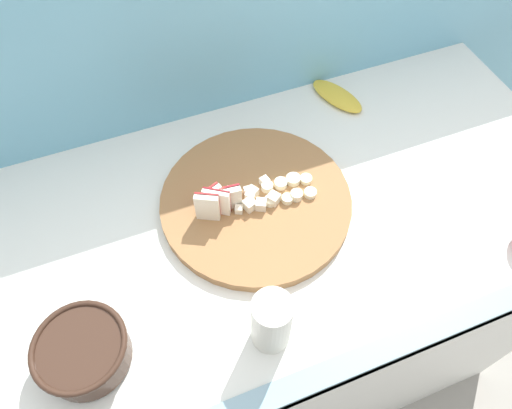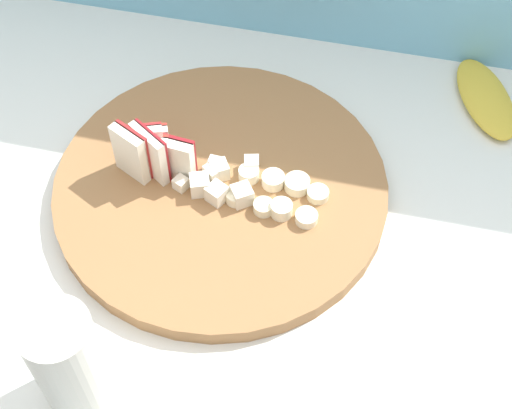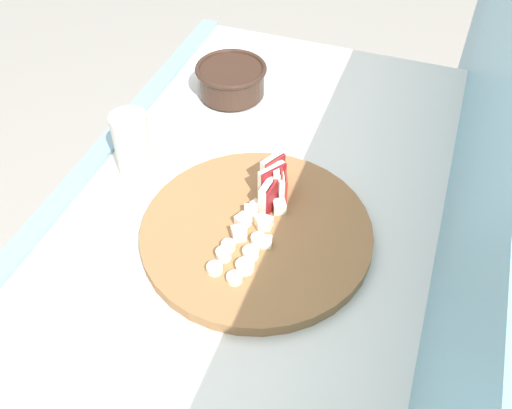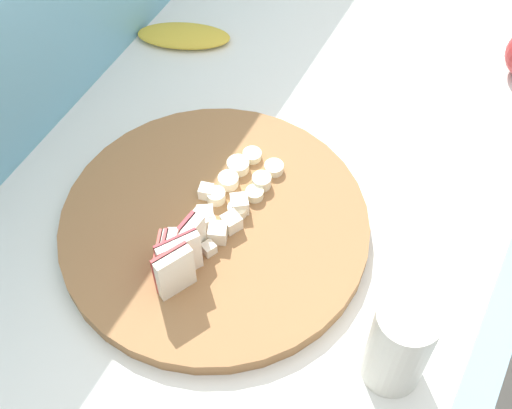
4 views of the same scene
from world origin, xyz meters
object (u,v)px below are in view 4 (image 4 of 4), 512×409
at_px(apple_wedge_fan, 176,257).
at_px(banana_slice_rows, 244,181).
at_px(banana_peel, 184,36).
at_px(small_jar, 399,345).
at_px(cutting_board, 215,226).
at_px(apple_dice_pile, 211,221).

bearing_deg(apple_wedge_fan, banana_slice_rows, -3.49).
height_order(banana_peel, small_jar, small_jar).
bearing_deg(banana_peel, banana_slice_rows, -135.17).
height_order(cutting_board, banana_peel, cutting_board).
bearing_deg(banana_peel, apple_dice_pile, -144.04).
height_order(apple_dice_pile, banana_slice_rows, apple_dice_pile).
relative_size(apple_wedge_fan, small_jar, 0.73).
bearing_deg(apple_dice_pile, apple_wedge_fan, 176.82).
distance_m(cutting_board, small_jar, 0.27).
distance_m(apple_wedge_fan, banana_peel, 0.43).
bearing_deg(apple_dice_pile, banana_slice_rows, -3.78).
distance_m(cutting_board, apple_dice_pile, 0.02).
xyz_separation_m(apple_wedge_fan, banana_slice_rows, (0.15, -0.01, -0.02)).
height_order(apple_dice_pile, small_jar, small_jar).
bearing_deg(banana_peel, small_jar, -127.53).
height_order(apple_wedge_fan, small_jar, small_jar).
relative_size(cutting_board, banana_slice_rows, 3.40).
relative_size(apple_wedge_fan, banana_peel, 0.65).
height_order(cutting_board, apple_wedge_fan, apple_wedge_fan).
bearing_deg(banana_peel, apple_wedge_fan, -150.20).
bearing_deg(banana_slice_rows, banana_peel, 44.83).
bearing_deg(cutting_board, banana_slice_rows, -5.10).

